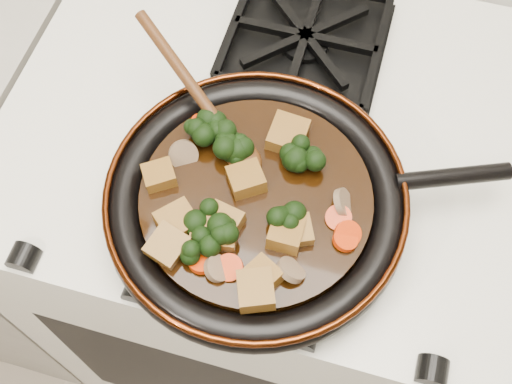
# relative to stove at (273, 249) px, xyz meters

# --- Properties ---
(stove) EXTENTS (0.76, 0.60, 0.90)m
(stove) POSITION_rel_stove_xyz_m (0.00, 0.00, 0.00)
(stove) COLOR silver
(stove) RESTS_ON ground
(burner_grate_front) EXTENTS (0.23, 0.23, 0.03)m
(burner_grate_front) POSITION_rel_stove_xyz_m (0.00, -0.14, 0.46)
(burner_grate_front) COLOR black
(burner_grate_front) RESTS_ON stove
(burner_grate_back) EXTENTS (0.23, 0.23, 0.03)m
(burner_grate_back) POSITION_rel_stove_xyz_m (0.00, 0.14, 0.46)
(burner_grate_back) COLOR black
(burner_grate_back) RESTS_ON stove
(skillet) EXTENTS (0.47, 0.37, 0.05)m
(skillet) POSITION_rel_stove_xyz_m (0.01, -0.15, 0.49)
(skillet) COLOR black
(skillet) RESTS_ON burner_grate_front
(braising_sauce) EXTENTS (0.28, 0.28, 0.02)m
(braising_sauce) POSITION_rel_stove_xyz_m (0.01, -0.15, 0.50)
(braising_sauce) COLOR black
(braising_sauce) RESTS_ON skillet
(tofu_cube_0) EXTENTS (0.05, 0.05, 0.02)m
(tofu_cube_0) POSITION_rel_stove_xyz_m (-0.11, -0.16, 0.52)
(tofu_cube_0) COLOR brown
(tofu_cube_0) RESTS_ON braising_sauce
(tofu_cube_1) EXTENTS (0.04, 0.05, 0.03)m
(tofu_cube_1) POSITION_rel_stove_xyz_m (0.05, -0.19, 0.52)
(tofu_cube_1) COLOR brown
(tofu_cube_1) RESTS_ON braising_sauce
(tofu_cube_2) EXTENTS (0.05, 0.04, 0.02)m
(tofu_cube_2) POSITION_rel_stove_xyz_m (-0.02, -0.21, 0.52)
(tofu_cube_2) COLOR brown
(tofu_cube_2) RESTS_ON braising_sauce
(tofu_cube_3) EXTENTS (0.05, 0.05, 0.03)m
(tofu_cube_3) POSITION_rel_stove_xyz_m (-0.02, -0.20, 0.52)
(tofu_cube_3) COLOR brown
(tofu_cube_3) RESTS_ON braising_sauce
(tofu_cube_4) EXTENTS (0.06, 0.06, 0.03)m
(tofu_cube_4) POSITION_rel_stove_xyz_m (-0.01, -0.13, 0.52)
(tofu_cube_4) COLOR brown
(tofu_cube_4) RESTS_ON braising_sauce
(tofu_cube_5) EXTENTS (0.05, 0.05, 0.03)m
(tofu_cube_5) POSITION_rel_stove_xyz_m (0.02, -0.06, 0.52)
(tofu_cube_5) COLOR brown
(tofu_cube_5) RESTS_ON braising_sauce
(tofu_cube_6) EXTENTS (0.06, 0.06, 0.02)m
(tofu_cube_6) POSITION_rel_stove_xyz_m (-0.07, -0.21, 0.52)
(tofu_cube_6) COLOR brown
(tofu_cube_6) RESTS_ON braising_sauce
(tofu_cube_7) EXTENTS (0.04, 0.04, 0.02)m
(tofu_cube_7) POSITION_rel_stove_xyz_m (-0.03, -0.22, 0.52)
(tofu_cube_7) COLOR brown
(tofu_cube_7) RESTS_ON braising_sauce
(tofu_cube_8) EXTENTS (0.05, 0.05, 0.02)m
(tofu_cube_8) POSITION_rel_stove_xyz_m (0.07, -0.18, 0.52)
(tofu_cube_8) COLOR brown
(tofu_cube_8) RESTS_ON braising_sauce
(tofu_cube_9) EXTENTS (0.05, 0.05, 0.02)m
(tofu_cube_9) POSITION_rel_stove_xyz_m (0.04, -0.25, 0.52)
(tofu_cube_9) COLOR brown
(tofu_cube_9) RESTS_ON braising_sauce
(tofu_cube_10) EXTENTS (0.05, 0.05, 0.03)m
(tofu_cube_10) POSITION_rel_stove_xyz_m (-0.07, -0.24, 0.52)
(tofu_cube_10) COLOR brown
(tofu_cube_10) RESTS_ON braising_sauce
(tofu_cube_11) EXTENTS (0.05, 0.05, 0.03)m
(tofu_cube_11) POSITION_rel_stove_xyz_m (0.04, -0.26, 0.52)
(tofu_cube_11) COLOR brown
(tofu_cube_11) RESTS_ON braising_sauce
(broccoli_floret_0) EXTENTS (0.07, 0.07, 0.07)m
(broccoli_floret_0) POSITION_rel_stove_xyz_m (-0.08, -0.09, 0.52)
(broccoli_floret_0) COLOR black
(broccoli_floret_0) RESTS_ON braising_sauce
(broccoli_floret_1) EXTENTS (0.08, 0.09, 0.07)m
(broccoli_floret_1) POSITION_rel_stove_xyz_m (-0.04, -0.09, 0.52)
(broccoli_floret_1) COLOR black
(broccoli_floret_1) RESTS_ON braising_sauce
(broccoli_floret_2) EXTENTS (0.05, 0.06, 0.06)m
(broccoli_floret_2) POSITION_rel_stove_xyz_m (-0.03, -0.23, 0.52)
(broccoli_floret_2) COLOR black
(broccoli_floret_2) RESTS_ON braising_sauce
(broccoli_floret_3) EXTENTS (0.08, 0.09, 0.06)m
(broccoli_floret_3) POSITION_rel_stove_xyz_m (0.05, -0.17, 0.52)
(broccoli_floret_3) COLOR black
(broccoli_floret_3) RESTS_ON braising_sauce
(broccoli_floret_4) EXTENTS (0.08, 0.09, 0.07)m
(broccoli_floret_4) POSITION_rel_stove_xyz_m (-0.04, -0.10, 0.52)
(broccoli_floret_4) COLOR black
(broccoli_floret_4) RESTS_ON braising_sauce
(broccoli_floret_5) EXTENTS (0.08, 0.08, 0.07)m
(broccoli_floret_5) POSITION_rel_stove_xyz_m (0.05, -0.08, 0.52)
(broccoli_floret_5) COLOR black
(broccoli_floret_5) RESTS_ON braising_sauce
(broccoli_floret_6) EXTENTS (0.07, 0.07, 0.06)m
(broccoli_floret_6) POSITION_rel_stove_xyz_m (0.04, -0.10, 0.52)
(broccoli_floret_6) COLOR black
(broccoli_floret_6) RESTS_ON braising_sauce
(broccoli_floret_7) EXTENTS (0.06, 0.07, 0.06)m
(broccoli_floret_7) POSITION_rel_stove_xyz_m (-0.07, -0.08, 0.52)
(broccoli_floret_7) COLOR black
(broccoli_floret_7) RESTS_ON braising_sauce
(broccoli_floret_8) EXTENTS (0.09, 0.09, 0.07)m
(broccoli_floret_8) POSITION_rel_stove_xyz_m (-0.02, -0.20, 0.52)
(broccoli_floret_8) COLOR black
(broccoli_floret_8) RESTS_ON braising_sauce
(broccoli_floret_9) EXTENTS (0.09, 0.08, 0.07)m
(broccoli_floret_9) POSITION_rel_stove_xyz_m (-0.04, -0.19, 0.52)
(broccoli_floret_9) COLOR black
(broccoli_floret_9) RESTS_ON braising_sauce
(carrot_coin_0) EXTENTS (0.03, 0.03, 0.02)m
(carrot_coin_0) POSITION_rel_stove_xyz_m (0.11, -0.15, 0.51)
(carrot_coin_0) COLOR red
(carrot_coin_0) RESTS_ON braising_sauce
(carrot_coin_1) EXTENTS (0.03, 0.03, 0.02)m
(carrot_coin_1) POSITION_rel_stove_xyz_m (-0.08, -0.07, 0.51)
(carrot_coin_1) COLOR red
(carrot_coin_1) RESTS_ON braising_sauce
(carrot_coin_2) EXTENTS (0.03, 0.03, 0.02)m
(carrot_coin_2) POSITION_rel_stove_xyz_m (0.00, -0.24, 0.51)
(carrot_coin_2) COLOR red
(carrot_coin_2) RESTS_ON braising_sauce
(carrot_coin_3) EXTENTS (0.03, 0.03, 0.02)m
(carrot_coin_3) POSITION_rel_stove_xyz_m (0.12, -0.17, 0.51)
(carrot_coin_3) COLOR red
(carrot_coin_3) RESTS_ON braising_sauce
(carrot_coin_4) EXTENTS (0.03, 0.03, 0.02)m
(carrot_coin_4) POSITION_rel_stove_xyz_m (0.12, -0.18, 0.51)
(carrot_coin_4) COLOR red
(carrot_coin_4) RESTS_ON braising_sauce
(carrot_coin_5) EXTENTS (0.03, 0.03, 0.01)m
(carrot_coin_5) POSITION_rel_stove_xyz_m (-0.03, -0.24, 0.51)
(carrot_coin_5) COLOR red
(carrot_coin_5) RESTS_ON braising_sauce
(mushroom_slice_0) EXTENTS (0.04, 0.04, 0.03)m
(mushroom_slice_0) POSITION_rel_stove_xyz_m (-0.01, -0.25, 0.52)
(mushroom_slice_0) COLOR brown
(mushroom_slice_0) RESTS_ON braising_sauce
(mushroom_slice_1) EXTENTS (0.05, 0.04, 0.03)m
(mushroom_slice_1) POSITION_rel_stove_xyz_m (-0.09, -0.12, 0.52)
(mushroom_slice_1) COLOR brown
(mushroom_slice_1) RESTS_ON braising_sauce
(mushroom_slice_2) EXTENTS (0.04, 0.04, 0.03)m
(mushroom_slice_2) POSITION_rel_stove_xyz_m (0.11, -0.13, 0.52)
(mushroom_slice_2) COLOR brown
(mushroom_slice_2) RESTS_ON braising_sauce
(mushroom_slice_3) EXTENTS (0.05, 0.05, 0.03)m
(mushroom_slice_3) POSITION_rel_stove_xyz_m (0.07, -0.23, 0.52)
(mushroom_slice_3) COLOR brown
(mushroom_slice_3) RESTS_ON braising_sauce
(wooden_spoon) EXTENTS (0.13, 0.11, 0.22)m
(wooden_spoon) POSITION_rel_stove_xyz_m (-0.07, -0.07, 0.53)
(wooden_spoon) COLOR #46250F
(wooden_spoon) RESTS_ON braising_sauce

